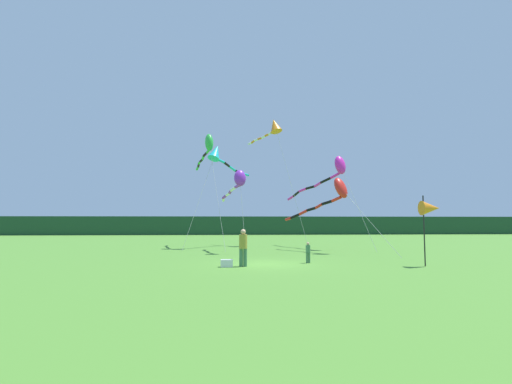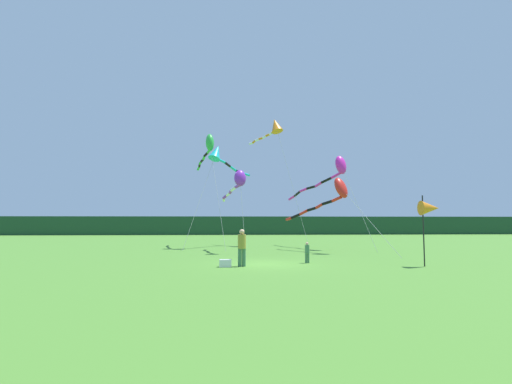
% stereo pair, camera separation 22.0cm
% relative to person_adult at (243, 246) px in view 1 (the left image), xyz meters
% --- Properties ---
extents(ground_plane, '(120.00, 120.00, 0.00)m').
position_rel_person_adult_xyz_m(ground_plane, '(1.13, 0.95, -0.97)').
color(ground_plane, '#4C842D').
extents(distant_treeline, '(108.00, 2.80, 2.98)m').
position_rel_person_adult_xyz_m(distant_treeline, '(1.13, 45.95, 0.52)').
color(distant_treeline, '#1E4228').
rests_on(distant_treeline, ground).
extents(person_adult, '(0.38, 0.38, 1.74)m').
position_rel_person_adult_xyz_m(person_adult, '(0.00, 0.00, 0.00)').
color(person_adult, '#3F724C').
rests_on(person_adult, ground).
extents(person_child, '(0.23, 0.23, 1.06)m').
position_rel_person_adult_xyz_m(person_child, '(3.37, 1.30, -0.38)').
color(person_child, '#3F724C').
rests_on(person_child, ground).
extents(cooler_box, '(0.56, 0.36, 0.34)m').
position_rel_person_adult_xyz_m(cooler_box, '(-0.77, -0.14, -0.80)').
color(cooler_box, silver).
rests_on(cooler_box, ground).
extents(banner_flag_pole, '(0.90, 0.70, 3.35)m').
position_rel_person_adult_xyz_m(banner_flag_pole, '(8.91, -0.56, 1.74)').
color(banner_flag_pole, black).
rests_on(banner_flag_pole, ground).
extents(kite_magenta, '(4.75, 9.30, 7.30)m').
position_rel_person_adult_xyz_m(kite_magenta, '(7.55, 11.41, 5.14)').
color(kite_magenta, '#B2B2B2').
rests_on(kite_magenta, ground).
extents(kite_green, '(2.85, 8.54, 9.46)m').
position_rel_person_adult_xyz_m(kite_green, '(-2.38, 13.61, 7.41)').
color(kite_green, '#B2B2B2').
rests_on(kite_green, ground).
extents(kite_purple, '(1.74, 5.74, 5.66)m').
position_rel_person_adult_xyz_m(kite_purple, '(-0.06, 8.13, 3.87)').
color(kite_purple, '#B2B2B2').
rests_on(kite_purple, ground).
extents(kite_red, '(5.62, 8.08, 5.24)m').
position_rel_person_adult_xyz_m(kite_red, '(6.58, 7.66, 3.12)').
color(kite_red, '#B2B2B2').
rests_on(kite_red, ground).
extents(kite_cyan, '(5.25, 6.90, 8.56)m').
position_rel_person_adult_xyz_m(kite_cyan, '(-1.53, 13.26, 6.65)').
color(kite_cyan, '#B2B2B2').
rests_on(kite_cyan, ground).
extents(kite_orange, '(4.78, 5.18, 11.65)m').
position_rel_person_adult_xyz_m(kite_orange, '(3.47, 16.24, 9.81)').
color(kite_orange, '#B2B2B2').
rests_on(kite_orange, ground).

